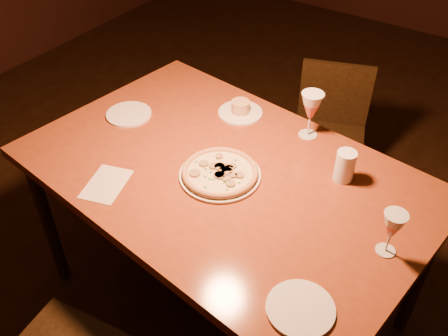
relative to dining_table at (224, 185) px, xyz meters
The scene contains 11 objects.
floor 0.80m from the dining_table, 30.73° to the left, with size 7.00×7.00×0.00m, color black.
dining_table is the anchor object (origin of this frame).
chair_far 1.04m from the dining_table, 87.71° to the left, with size 0.50×0.50×0.81m.
pizza_plate 0.10m from the dining_table, 83.03° to the right, with size 0.31×0.31×0.03m.
ramekin_saucer 0.41m from the dining_table, 113.65° to the left, with size 0.20×0.20×0.06m.
wine_glass_far 0.46m from the dining_table, 67.24° to the left, with size 0.09×0.09×0.20m, color #BA544D, non-canonical shape.
wine_glass_right 0.68m from the dining_table, ahead, with size 0.08×0.08×0.17m, color #BA544D, non-canonical shape.
water_tumbler 0.47m from the dining_table, 27.96° to the left, with size 0.07×0.07×0.12m, color silver.
side_plate_left 0.58m from the dining_table, behind, with size 0.20×0.20×0.01m, color silver.
side_plate_near 0.67m from the dining_table, 36.69° to the right, with size 0.20×0.20×0.01m, color silver.
menu_card 0.46m from the dining_table, 136.01° to the right, with size 0.14×0.20×0.00m, color beige.
Camera 1 is at (0.63, -1.33, 2.09)m, focal length 40.00 mm.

